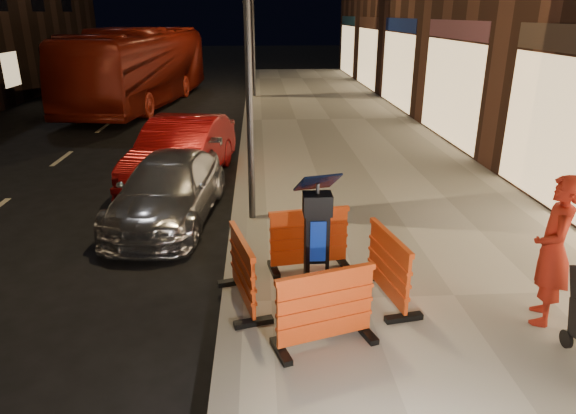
{
  "coord_description": "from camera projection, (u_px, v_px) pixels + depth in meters",
  "views": [
    {
      "loc": [
        0.4,
        -5.93,
        3.73
      ],
      "look_at": [
        0.8,
        1.0,
        1.1
      ],
      "focal_mm": 32.0,
      "sensor_mm": 36.0,
      "label": 1
    }
  ],
  "objects": [
    {
      "name": "ground_plane",
      "position": [
        233.0,
        312.0,
        6.84
      ],
      "size": [
        120.0,
        120.0,
        0.0
      ],
      "primitive_type": "plane",
      "color": "black",
      "rests_on": "ground"
    },
    {
      "name": "bus_doubledecker",
      "position": [
        144.0,
        105.0,
        22.28
      ],
      "size": [
        4.19,
        11.7,
        3.19
      ],
      "primitive_type": "imported",
      "rotation": [
        0.0,
        0.0,
        -0.14
      ],
      "color": "maroon",
      "rests_on": "ground"
    },
    {
      "name": "street_lamp_far",
      "position": [
        253.0,
        27.0,
        22.54
      ],
      "size": [
        0.12,
        0.12,
        6.0
      ],
      "primitive_type": "cylinder",
      "color": "#3F3F44",
      "rests_on": "sidewalk"
    },
    {
      "name": "parking_kiosk",
      "position": [
        317.0,
        243.0,
        6.52
      ],
      "size": [
        0.64,
        0.64,
        1.69
      ],
      "primitive_type": "cube",
      "rotation": [
        0.0,
        0.0,
        0.22
      ],
      "color": "black",
      "rests_on": "sidewalk"
    },
    {
      "name": "kerb",
      "position": [
        232.0,
        307.0,
        6.81
      ],
      "size": [
        0.3,
        60.0,
        0.15
      ],
      "primitive_type": "cube",
      "color": "slate",
      "rests_on": "ground"
    },
    {
      "name": "man",
      "position": [
        553.0,
        251.0,
        6.09
      ],
      "size": [
        0.69,
        0.81,
        1.88
      ],
      "primitive_type": "imported",
      "rotation": [
        0.0,
        0.0,
        -2.0
      ],
      "color": "maroon",
      "rests_on": "sidewalk"
    },
    {
      "name": "car_red",
      "position": [
        185.0,
        181.0,
        12.16
      ],
      "size": [
        2.29,
        4.66,
        1.47
      ],
      "primitive_type": "imported",
      "rotation": [
        0.0,
        0.0,
        -0.17
      ],
      "color": "maroon",
      "rests_on": "ground"
    },
    {
      "name": "barrier_front",
      "position": [
        325.0,
        309.0,
        5.76
      ],
      "size": [
        1.3,
        0.84,
        0.94
      ],
      "primitive_type": "cube",
      "rotation": [
        0.0,
        0.0,
        0.31
      ],
      "color": "#E64917",
      "rests_on": "sidewalk"
    },
    {
      "name": "car_silver",
      "position": [
        171.0,
        219.0,
        9.94
      ],
      "size": [
        2.1,
        4.25,
        1.19
      ],
      "primitive_type": "imported",
      "rotation": [
        0.0,
        0.0,
        -0.11
      ],
      "color": "#B1B1B5",
      "rests_on": "ground"
    },
    {
      "name": "barrier_back",
      "position": [
        309.0,
        239.0,
        7.54
      ],
      "size": [
        1.27,
        0.69,
        0.94
      ],
      "primitive_type": "cube",
      "rotation": [
        0.0,
        0.0,
        0.17
      ],
      "color": "#E64917",
      "rests_on": "sidewalk"
    },
    {
      "name": "barrier_bldgside",
      "position": [
        388.0,
        267.0,
        6.7
      ],
      "size": [
        0.71,
        1.28,
        0.94
      ],
      "primitive_type": "cube",
      "rotation": [
        0.0,
        0.0,
        1.75
      ],
      "color": "#E64917",
      "rests_on": "sidewalk"
    },
    {
      "name": "sidewalk",
      "position": [
        453.0,
        300.0,
        6.98
      ],
      "size": [
        6.0,
        60.0,
        0.15
      ],
      "primitive_type": "cube",
      "color": "gray",
      "rests_on": "ground"
    },
    {
      "name": "barrier_kerbside",
      "position": [
        243.0,
        271.0,
        6.6
      ],
      "size": [
        0.78,
        1.29,
        0.94
      ],
      "primitive_type": "cube",
      "rotation": [
        0.0,
        0.0,
        1.82
      ],
      "color": "#E64917",
      "rests_on": "sidewalk"
    },
    {
      "name": "street_lamp_mid",
      "position": [
        248.0,
        50.0,
        8.54
      ],
      "size": [
        0.12,
        0.12,
        6.0
      ],
      "primitive_type": "cylinder",
      "color": "#3F3F44",
      "rests_on": "sidewalk"
    }
  ]
}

